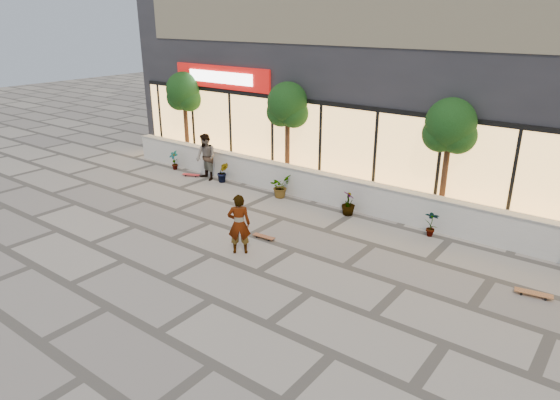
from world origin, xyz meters
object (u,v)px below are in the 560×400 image
Objects in this scene: tree_midwest at (288,107)px; tree_mideast at (450,129)px; skateboard_center at (264,236)px; skateboard_right_near at (534,293)px; tree_west at (184,94)px; skateboard_left at (191,175)px; skater_center at (239,224)px; skater_left at (206,157)px.

tree_midwest is 6.00m from tree_mideast.
tree_midwest is 1.00× the size of tree_mideast.
skateboard_right_near is at bearing 6.36° from skateboard_center.
tree_west is 1.00× the size of tree_midwest.
skateboard_left is at bearing -40.49° from tree_west.
tree_mideast is 5.25× the size of skateboard_left.
skater_center reaches higher than skateboard_center.
skater_center is 1.99× the size of skateboard_right_near.
tree_west and tree_midwest have the same top height.
skateboard_center is 0.85× the size of skateboard_right_near.
skateboard_left is at bearing -160.36° from skater_left.
tree_west is 3.72m from skateboard_left.
tree_west is 9.85m from skater_center.
tree_west is 3.58m from skater_left.
skateboard_right_near is (13.15, -1.56, 0.01)m from skateboard_left.
tree_west is 2.30× the size of skater_center.
skater_left is at bearing 162.47° from skateboard_right_near.
skateboard_center is at bearing -61.60° from tree_midwest.
tree_west is 4.57× the size of skateboard_right_near.
skateboard_left is at bearing 163.36° from skateboard_right_near.
tree_mideast is 2.13× the size of skater_left.
skateboard_right_near is (7.00, 2.42, -0.77)m from skater_center.
tree_mideast is 5.41× the size of skateboard_center.
skater_left is 12.48m from skateboard_right_near.
tree_mideast is at bearing 21.46° from skater_left.
tree_mideast is (11.50, 0.00, 0.00)m from tree_west.
tree_midwest is 10.31m from skateboard_right_near.
tree_mideast is 4.57× the size of skateboard_right_near.
tree_west is at bearing 118.21° from skateboard_left.
tree_west is 5.25× the size of skateboard_left.
skateboard_left is at bearing -158.16° from tree_midwest.
tree_mideast is at bearing -162.90° from skater_center.
skateboard_center is 6.76m from skateboard_left.
skater_left reaches higher than skater_center.
tree_mideast reaches higher than skateboard_left.
tree_midwest is at bearing 38.03° from skater_left.
skateboard_left is (-6.14, 3.98, -0.78)m from skater_center.
tree_west reaches higher than skater_left.
tree_midwest is 5.41× the size of skateboard_center.
skater_left is at bearing -76.99° from skater_center.
tree_west reaches higher than skater_center.
skateboard_right_near is at bearing 4.87° from skater_left.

